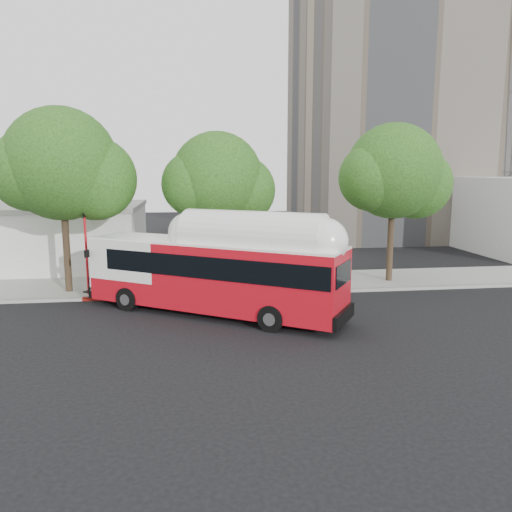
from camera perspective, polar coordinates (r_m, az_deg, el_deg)
The scene contains 11 objects.
ground at distance 22.65m, azimuth -0.86°, elevation -6.91°, with size 120.00×120.00×0.00m, color black.
sidewalk at distance 28.89m, azimuth -2.39°, elevation -3.13°, with size 60.00×5.00×0.15m, color gray.
curb_strip at distance 26.37m, azimuth -1.87°, elevation -4.36°, with size 60.00×0.30×0.15m, color gray.
red_curb_segment at distance 26.25m, azimuth -8.42°, elevation -4.52°, with size 10.00×0.32×0.16m, color maroon.
street_tree_left at distance 27.77m, azimuth -20.36°, elevation 9.36°, with size 6.67×5.80×9.74m.
street_tree_mid at distance 27.70m, azimuth -3.63°, elevation 8.48°, with size 5.75×5.00×8.62m.
street_tree_right at distance 29.93m, azimuth 16.17°, elevation 8.88°, with size 6.21×5.40×9.18m.
apartment_tower at distance 54.81m, azimuth 15.62°, elevation 21.05°, with size 18.00×18.00×37.00m.
low_commercial_bldg at distance 37.60m, azimuth -25.34°, elevation 2.14°, with size 16.20×10.20×4.25m.
transit_bus at distance 22.63m, azimuth -4.78°, elevation -2.26°, with size 12.14×8.95×3.85m.
signal_pole at distance 27.04m, azimuth -18.80°, elevation 0.20°, with size 0.13×0.42×4.41m.
Camera 1 is at (-2.56, -21.56, 6.45)m, focal length 35.00 mm.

